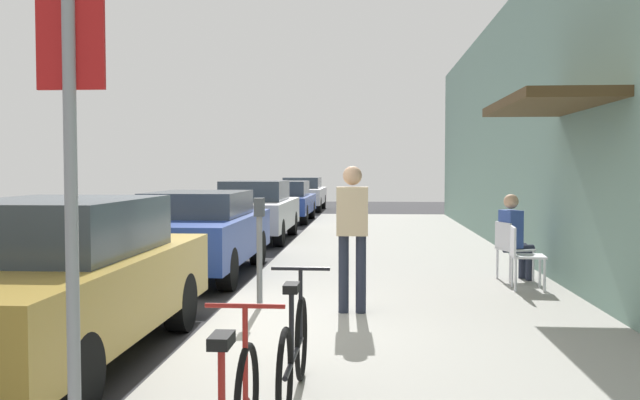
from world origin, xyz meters
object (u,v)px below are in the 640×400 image
(street_sign, at_px, (72,201))
(cafe_chair_0, at_px, (522,253))
(parked_car_2, at_px, (255,210))
(bicycle_0, at_px, (294,352))
(cafe_chair_1, at_px, (510,247))
(parking_meter, at_px, (259,244))
(seated_patron_1, at_px, (514,234))
(parked_car_3, at_px, (285,201))
(parked_car_0, at_px, (54,280))
(parked_car_1, at_px, (198,232))
(pedestrian_standing, at_px, (352,227))
(parked_car_4, at_px, (302,193))

(street_sign, xyz_separation_m, cafe_chair_0, (3.47, 6.52, -1.02))
(parked_car_2, xyz_separation_m, bicycle_0, (2.33, -12.13, -0.28))
(cafe_chair_1, bearing_deg, parking_meter, -146.24)
(parked_car_2, bearing_deg, street_sign, -83.84)
(parking_meter, bearing_deg, cafe_chair_0, 23.41)
(street_sign, height_order, seated_patron_1, street_sign)
(street_sign, bearing_deg, parked_car_2, 96.16)
(street_sign, distance_m, cafe_chair_1, 8.18)
(parked_car_3, height_order, seated_patron_1, seated_patron_1)
(parked_car_2, distance_m, seated_patron_1, 8.25)
(parked_car_3, xyz_separation_m, parking_meter, (1.55, -14.93, 0.18))
(parked_car_0, distance_m, street_sign, 3.43)
(parked_car_1, height_order, street_sign, street_sign)
(parked_car_1, distance_m, cafe_chair_1, 5.05)
(cafe_chair_1, bearing_deg, cafe_chair_0, -90.28)
(parked_car_0, relative_size, parked_car_2, 1.00)
(street_sign, relative_size, cafe_chair_1, 2.99)
(bicycle_0, bearing_deg, cafe_chair_1, 64.62)
(parking_meter, bearing_deg, parked_car_3, 95.93)
(street_sign, height_order, pedestrian_standing, street_sign)
(parked_car_0, height_order, parked_car_4, parked_car_0)
(pedestrian_standing, bearing_deg, parking_meter, 169.18)
(parked_car_3, height_order, cafe_chair_1, parked_car_3)
(parked_car_4, distance_m, pedestrian_standing, 21.45)
(parked_car_0, xyz_separation_m, seated_patron_1, (5.03, 4.39, 0.04))
(cafe_chair_1, bearing_deg, parked_car_3, 111.48)
(parked_car_0, bearing_deg, seated_patron_1, 41.12)
(parked_car_1, bearing_deg, parked_car_2, 90.00)
(bicycle_0, distance_m, cafe_chair_0, 5.45)
(cafe_chair_1, distance_m, seated_patron_1, 0.20)
(cafe_chair_1, bearing_deg, parked_car_4, 104.83)
(parked_car_2, bearing_deg, pedestrian_standing, -73.59)
(parked_car_1, xyz_separation_m, cafe_chair_1, (4.97, -0.84, -0.12))
(parked_car_1, relative_size, parked_car_3, 1.00)
(street_sign, xyz_separation_m, seated_patron_1, (3.53, 7.35, -0.82))
(parked_car_3, bearing_deg, street_sign, -85.70)
(parked_car_3, xyz_separation_m, cafe_chair_0, (4.97, -13.45, -0.09))
(parked_car_0, bearing_deg, pedestrian_standing, 35.02)
(parked_car_0, xyz_separation_m, bicycle_0, (2.33, -1.20, -0.29))
(cafe_chair_0, distance_m, pedestrian_standing, 2.90)
(street_sign, xyz_separation_m, bicycle_0, (0.83, 1.76, -1.16))
(parked_car_3, distance_m, cafe_chair_0, 14.34)
(parked_car_4, bearing_deg, seated_patron_1, -74.99)
(parked_car_1, bearing_deg, parked_car_3, 90.00)
(parked_car_3, relative_size, parked_car_4, 1.00)
(parked_car_3, height_order, parking_meter, parking_meter)
(parked_car_4, relative_size, cafe_chair_0, 5.06)
(parked_car_3, relative_size, street_sign, 1.69)
(parked_car_2, height_order, cafe_chair_1, parked_car_2)
(street_sign, bearing_deg, cafe_chair_0, 62.00)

